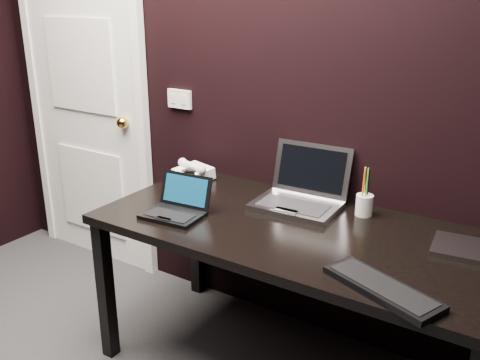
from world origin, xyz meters
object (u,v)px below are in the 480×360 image
Objects in this scene: silver_laptop at (300,195)px; closed_laptop at (473,250)px; ext_keyboard at (382,288)px; desk_phone at (193,172)px; netbook at (176,208)px; pen_cup at (364,204)px; mobile_phone at (190,183)px; door at (86,99)px; desk at (295,244)px.

closed_laptop is (0.76, -0.07, -0.04)m from silver_laptop.
ext_keyboard is 1.32m from desk_phone.
silver_laptop reaches higher than ext_keyboard.
netbook is 0.70× the size of silver_laptop.
closed_laptop is 0.49m from pen_cup.
silver_laptop is 4.05× the size of mobile_phone.
ext_keyboard is at bearing -17.67° from door.
pen_cup is (-0.28, 0.57, 0.04)m from ext_keyboard.
ext_keyboard reaches higher than closed_laptop.
door is at bearing 154.52° from netbook.
ext_keyboard is 0.50m from closed_laptop.
desk is at bearing -9.49° from mobile_phone.
silver_laptop is 0.64m from desk_phone.
ext_keyboard is 1.19m from mobile_phone.
desk_phone is at bearing 161.38° from desk.
silver_laptop is at bearing -5.61° from door.
pen_cup is (1.84, -0.10, -0.25)m from door.
netbook reaches higher than closed_laptop.
desk is at bearing 19.00° from netbook.
door is 1.26× the size of desk.
closed_laptop is at bearing 66.80° from ext_keyboard.
silver_laptop reaches higher than desk_phone.
door is at bearing 172.00° from desk_phone.
netbook is at bearing -62.66° from mobile_phone.
silver_laptop reaches higher than desk.
mobile_phone is 0.85m from pen_cup.
desk_phone is at bearing 176.30° from closed_laptop.
silver_laptop is at bearing 44.22° from netbook.
desk is 0.57m from ext_keyboard.
pen_cup is at bearing 32.84° from netbook.
closed_laptop is at bearing 13.18° from desk.
ext_keyboard is 4.46× the size of mobile_phone.
desk_phone reaches higher than desk.
ext_keyboard is (2.12, -0.68, -0.29)m from door.
mobile_phone is at bearing 117.34° from netbook.
door is at bearing 174.39° from silver_laptop.
silver_laptop is at bearing 113.05° from desk.
door is at bearing 162.33° from ext_keyboard.
silver_laptop is 0.56m from mobile_phone.
mobile_phone is (1.00, -0.27, -0.27)m from door.
netbook is (1.15, -0.55, -0.27)m from door.
silver_laptop is 1.78× the size of pen_cup.
closed_laptop is (0.20, 0.46, -0.00)m from ext_keyboard.
netbook reaches higher than desk_phone.
netbook is (-0.50, -0.17, 0.11)m from desk.
closed_laptop is at bearing -3.70° from desk_phone.
door reaches higher than ext_keyboard.
desk_phone is 0.16m from mobile_phone.
silver_laptop is at bearing 175.00° from closed_laptop.
closed_laptop is (2.31, -0.22, -0.29)m from door.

